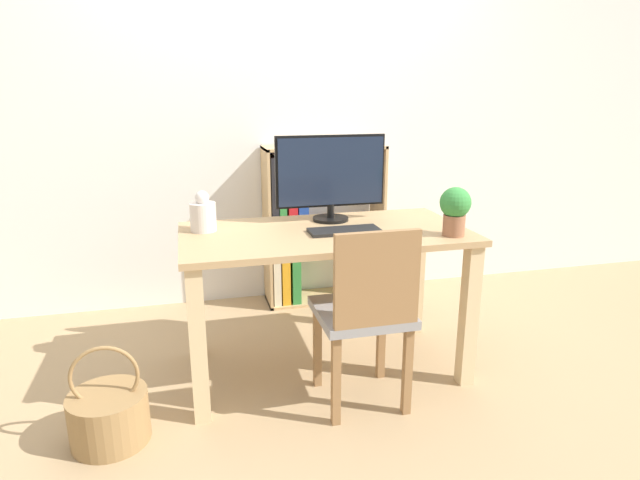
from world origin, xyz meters
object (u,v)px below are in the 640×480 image
Objects in this scene: vase at (203,215)px; potted_plant at (455,208)px; keyboard at (344,231)px; basket at (109,415)px; bookshelf at (301,227)px; chair at (366,310)px; monitor at (331,174)px.

potted_plant reaches higher than vase.
vase is (-0.65, 0.19, 0.07)m from keyboard.
bookshelf is at bearing 49.91° from basket.
vase is at bearing 48.59° from basket.
bookshelf is at bearing 112.03° from potted_plant.
bookshelf is (0.00, 0.99, -0.23)m from keyboard.
keyboard is 1.29m from basket.
basket is (-1.09, -1.29, -0.40)m from bookshelf.
basket is at bearing -178.04° from chair.
chair is (0.65, -0.51, -0.35)m from vase.
bookshelf is (0.00, 0.74, -0.46)m from monitor.
chair reaches higher than keyboard.
basket is (-1.08, -0.55, -0.86)m from monitor.
monitor is 1.49m from basket.
chair is (0.00, -0.57, -0.51)m from monitor.
vase is at bearing 161.71° from potted_plant.
keyboard is 1.01m from bookshelf.
monitor is at bearing -90.24° from bookshelf.
bookshelf reaches higher than vase.
vase is 0.19× the size of bookshelf.
monitor is 0.87m from bookshelf.
basket is at bearing -164.47° from keyboard.
keyboard is 0.80× the size of basket.
vase reaches higher than chair.
monitor is at bearing 137.86° from potted_plant.
keyboard is at bearing -90.02° from monitor.
monitor is 0.34m from keyboard.
bookshelf reaches higher than chair.
vase is at bearing -174.80° from monitor.
bookshelf reaches higher than keyboard.
potted_plant is at bearing -18.29° from vase.
vase is 0.96m from basket.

